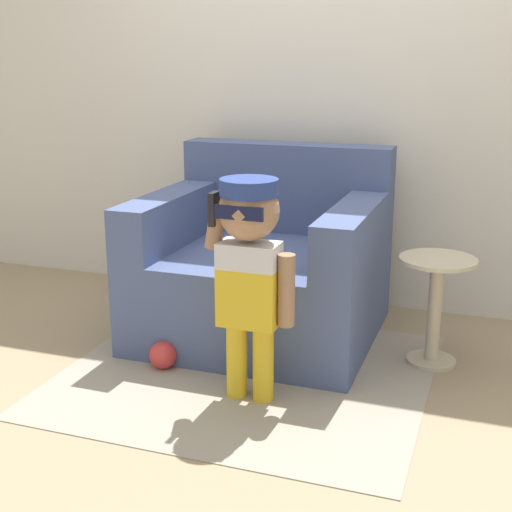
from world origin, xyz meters
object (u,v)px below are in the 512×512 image
object	(u,v)px
armchair	(265,269)
person_child	(250,256)
side_table	(435,300)
toy_ball	(163,355)

from	to	relation	value
armchair	person_child	bearing A→B (deg)	-75.80
side_table	toy_ball	size ratio (longest dim) A/B	3.95
person_child	side_table	bearing A→B (deg)	42.26
person_child	toy_ball	size ratio (longest dim) A/B	7.20
person_child	toy_ball	world-z (taller)	person_child
side_table	armchair	bearing A→B (deg)	172.22
armchair	person_child	size ratio (longest dim) A/B	1.22
person_child	toy_ball	distance (m)	0.73
armchair	side_table	distance (m)	0.85
side_table	person_child	bearing A→B (deg)	-137.74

